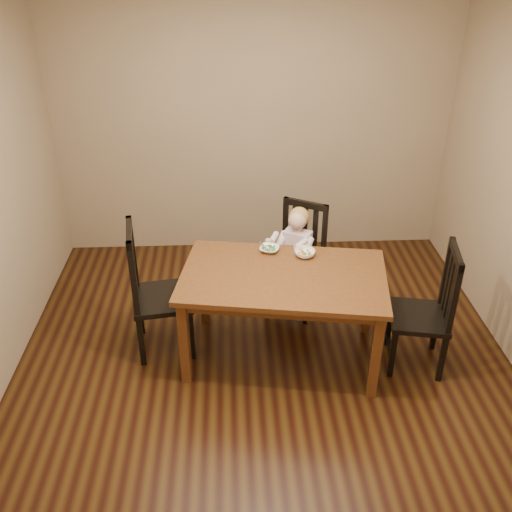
{
  "coord_description": "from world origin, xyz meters",
  "views": [
    {
      "loc": [
        -0.24,
        -3.59,
        3.07
      ],
      "look_at": [
        -0.06,
        0.25,
        0.85
      ],
      "focal_mm": 40.0,
      "sensor_mm": 36.0,
      "label": 1
    }
  ],
  "objects_px": {
    "chair_right": "(427,311)",
    "bowl_peas": "(269,249)",
    "chair_left": "(155,292)",
    "dining_table": "(283,284)",
    "chair_child": "(298,260)",
    "bowl_veg": "(305,253)",
    "toddler": "(296,250)"
  },
  "relations": [
    {
      "from": "dining_table",
      "to": "bowl_peas",
      "type": "relative_size",
      "value": 10.79
    },
    {
      "from": "toddler",
      "to": "bowl_peas",
      "type": "relative_size",
      "value": 3.35
    },
    {
      "from": "chair_child",
      "to": "dining_table",
      "type": "bearing_deg",
      "value": 103.37
    },
    {
      "from": "chair_right",
      "to": "bowl_veg",
      "type": "relative_size",
      "value": 6.24
    },
    {
      "from": "bowl_peas",
      "to": "bowl_veg",
      "type": "bearing_deg",
      "value": -18.61
    },
    {
      "from": "dining_table",
      "to": "bowl_peas",
      "type": "xyz_separation_m",
      "value": [
        -0.08,
        0.36,
        0.11
      ]
    },
    {
      "from": "dining_table",
      "to": "bowl_veg",
      "type": "bearing_deg",
      "value": 54.1
    },
    {
      "from": "dining_table",
      "to": "bowl_veg",
      "type": "height_order",
      "value": "bowl_veg"
    },
    {
      "from": "chair_child",
      "to": "chair_left",
      "type": "relative_size",
      "value": 0.9
    },
    {
      "from": "dining_table",
      "to": "chair_left",
      "type": "distance_m",
      "value": 1.04
    },
    {
      "from": "dining_table",
      "to": "chair_right",
      "type": "height_order",
      "value": "chair_right"
    },
    {
      "from": "dining_table",
      "to": "chair_child",
      "type": "bearing_deg",
      "value": 74.1
    },
    {
      "from": "bowl_peas",
      "to": "toddler",
      "type": "bearing_deg",
      "value": 49.46
    },
    {
      "from": "bowl_peas",
      "to": "bowl_veg",
      "type": "distance_m",
      "value": 0.29
    },
    {
      "from": "chair_child",
      "to": "chair_right",
      "type": "xyz_separation_m",
      "value": [
        0.9,
        -0.86,
        0.02
      ]
    },
    {
      "from": "chair_left",
      "to": "toddler",
      "type": "relative_size",
      "value": 2.15
    },
    {
      "from": "chair_left",
      "to": "bowl_peas",
      "type": "xyz_separation_m",
      "value": [
        0.93,
        0.2,
        0.26
      ]
    },
    {
      "from": "dining_table",
      "to": "chair_right",
      "type": "relative_size",
      "value": 1.6
    },
    {
      "from": "chair_left",
      "to": "dining_table",
      "type": "bearing_deg",
      "value": 72.42
    },
    {
      "from": "chair_right",
      "to": "bowl_peas",
      "type": "bearing_deg",
      "value": 77.32
    },
    {
      "from": "dining_table",
      "to": "chair_left",
      "type": "relative_size",
      "value": 1.5
    },
    {
      "from": "chair_right",
      "to": "bowl_veg",
      "type": "distance_m",
      "value": 1.05
    },
    {
      "from": "chair_right",
      "to": "bowl_veg",
      "type": "bearing_deg",
      "value": 75.92
    },
    {
      "from": "chair_right",
      "to": "bowl_peas",
      "type": "xyz_separation_m",
      "value": [
        -1.19,
        0.51,
        0.29
      ]
    },
    {
      "from": "bowl_peas",
      "to": "chair_left",
      "type": "bearing_deg",
      "value": -167.85
    },
    {
      "from": "dining_table",
      "to": "chair_right",
      "type": "bearing_deg",
      "value": -7.75
    },
    {
      "from": "toddler",
      "to": "bowl_veg",
      "type": "height_order",
      "value": "toddler"
    },
    {
      "from": "chair_left",
      "to": "toddler",
      "type": "distance_m",
      "value": 1.3
    },
    {
      "from": "chair_left",
      "to": "chair_right",
      "type": "height_order",
      "value": "chair_left"
    },
    {
      "from": "chair_child",
      "to": "toddler",
      "type": "height_order",
      "value": "chair_child"
    },
    {
      "from": "chair_child",
      "to": "chair_right",
      "type": "bearing_deg",
      "value": 165.47
    },
    {
      "from": "chair_right",
      "to": "toddler",
      "type": "height_order",
      "value": "chair_right"
    }
  ]
}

